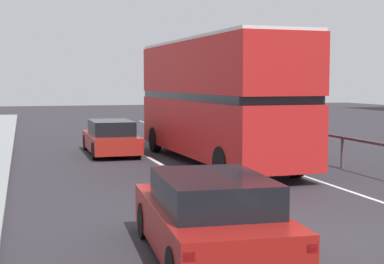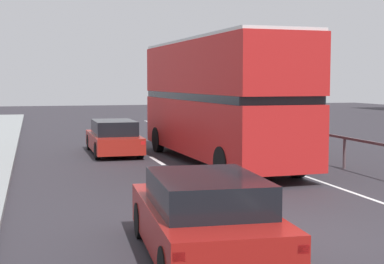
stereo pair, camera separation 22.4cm
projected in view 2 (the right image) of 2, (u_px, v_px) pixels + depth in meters
The scene contains 6 objects.
ground_plane at pixel (278, 240), 10.72m from camera, with size 74.66×120.00×0.10m, color #2D2930.
lane_paint_markings at pixel (232, 166), 19.68m from camera, with size 3.72×46.00×0.01m.
bridge_side_railing at pixel (319, 138), 20.74m from camera, with size 0.10×42.00×1.05m.
double_decker_bus_red at pixel (218, 97), 20.23m from camera, with size 3.01×10.44×4.28m.
hatchback_car_near at pixel (204, 218), 9.35m from camera, with size 2.06×4.37×1.37m.
sedan_car_ahead at pixel (114, 138), 22.92m from camera, with size 1.80×4.53×1.33m.
Camera 2 is at (-4.29, -9.72, 2.84)m, focal length 54.83 mm.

